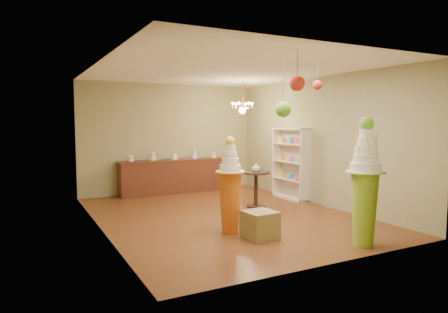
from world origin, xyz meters
name	(u,v)px	position (x,y,z in m)	size (l,w,h in m)	color
floor	(224,215)	(0.00, 0.00, 0.00)	(6.50, 6.50, 0.00)	#5C3219
ceiling	(224,71)	(0.00, 0.00, 3.00)	(6.50, 6.50, 0.00)	white
wall_back	(170,138)	(0.00, 3.25, 1.50)	(5.00, 0.04, 3.00)	#959269
wall_front	(334,156)	(0.00, -3.25, 1.50)	(5.00, 0.04, 3.00)	#959269
wall_left	(99,148)	(-2.50, 0.00, 1.50)	(0.04, 6.50, 3.00)	#959269
wall_right	(318,141)	(2.50, 0.00, 1.50)	(0.04, 6.50, 3.00)	#959269
pedestal_green	(365,193)	(1.02, -2.85, 0.85)	(0.65, 0.65, 2.04)	#8CBF2A
pedestal_orange	(230,194)	(-0.51, -1.23, 0.69)	(0.63, 0.63, 1.71)	#C85D17
burlap_riser	(260,225)	(-0.22, -1.75, 0.23)	(0.50, 0.50, 0.46)	olive
sideboard	(174,176)	(0.00, 2.97, 0.48)	(3.04, 0.54, 1.16)	#502619
shelving_unit	(291,164)	(2.34, 0.80, 0.90)	(0.33, 1.20, 1.80)	silver
round_table	(256,184)	(1.02, 0.36, 0.53)	(0.78, 0.78, 0.82)	black
vase	(256,167)	(1.02, 0.36, 0.92)	(0.19, 0.19, 0.20)	silver
pom_red_left	(297,83)	(-0.17, -2.63, 2.52)	(0.23, 0.23, 0.60)	#3D322C
pom_green_mid	(283,109)	(-0.02, -2.10, 2.16)	(0.25, 0.25, 0.97)	#3D322C
pom_red_right	(317,85)	(0.62, -2.15, 2.56)	(0.15, 0.15, 0.51)	#3D322C
chandelier	(242,108)	(1.32, 1.51, 2.30)	(0.74, 0.74, 0.85)	#EA9C52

